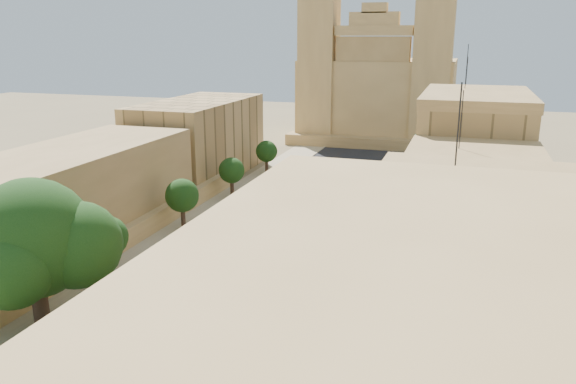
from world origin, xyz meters
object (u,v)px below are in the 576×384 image
Objects in this scene: car_cream at (297,258)px; pedestrian_c at (343,304)px; car_white_b at (333,193)px; bus_cream_east at (356,225)px; street_tree_d at (267,152)px; pedestrian_a at (333,296)px; car_blue_a at (232,238)px; ficus_tree at (34,243)px; bus_green_north at (67,343)px; car_white_a at (242,219)px; car_blue_b at (322,164)px; bus_red_east at (297,284)px; church at (378,86)px; street_tree_c at (232,171)px; street_tree_b at (182,196)px; street_tree_a at (107,237)px; car_dkblue at (318,170)px; olive_pickup at (342,253)px; red_truck at (206,302)px.

car_cream is 9.35m from pedestrian_c.
bus_cream_east is at bearing 88.34° from car_white_b.
bus_cream_east reaches higher than pedestrian_c.
pedestrian_a is (17.50, -35.53, -2.23)m from street_tree_d.
street_tree_d is 27.46m from car_blue_a.
bus_green_north is at bearing -35.10° from ficus_tree.
car_blue_b is at bearing 64.17° from car_white_a.
bus_red_east is at bearing -57.96° from car_blue_b.
church is at bearing 102.19° from car_blue_b.
street_tree_c is 11.99m from car_white_b.
pedestrian_a reaches higher than car_white_a.
ficus_tree is at bearing -89.06° from car_blue_a.
car_blue_a is (6.19, -2.66, -2.63)m from street_tree_b.
bus_cream_east is 11.40m from car_blue_a.
street_tree_a is 41.93m from car_blue_b.
street_tree_a is 12.19m from bus_green_north.
bus_cream_east is 29.00m from car_blue_b.
car_blue_a reaches higher than car_cream.
bus_red_east is 14.13m from bus_cream_east.
car_blue_b reaches higher than car_white_b.
street_tree_d is at bearing 80.32° from car_white_a.
street_tree_d is 7.33m from car_dkblue.
bus_cream_east is at bearing -100.62° from pedestrian_a.
car_blue_a is (1.32, 20.34, -0.65)m from bus_green_north.
pedestrian_a is at bearing -53.36° from street_tree_c.
car_blue_a is 1.16× the size of car_blue_b.
car_white_a reaches higher than car_blue_b.
bus_red_east is at bearing 67.07° from bus_cream_east.
street_tree_a is at bearing -154.13° from olive_pickup.
pedestrian_a is at bearing -33.37° from street_tree_b.
olive_pickup reaches higher than car_white_a.
car_white_b is 0.90× the size of car_blue_b.
street_tree_c is 0.46× the size of bus_cream_east.
red_truck is 31.29m from car_white_b.
car_white_b is at bearing -38.27° from street_tree_d.
car_cream is 7.78m from pedestrian_a.
olive_pickup is (16.50, -16.00, -2.08)m from street_tree_c.
bus_green_north is 3.05× the size of car_white_b.
street_tree_c is 28.30m from bus_red_east.
car_white_a is at bearing -72.47° from car_blue_b.
car_cream is at bearing -21.52° from street_tree_b.
street_tree_a reaches higher than bus_red_east.
red_truck reaches higher than car_white_a.
church is at bearing 96.33° from olive_pickup.
ficus_tree reaches higher than bus_red_east.
street_tree_c is at bearing -69.96° from bus_red_east.
street_tree_d is 0.41× the size of bus_red_east.
church is 40.56m from car_white_b.
car_dkblue is (-6.17, 30.13, 0.12)m from car_cream.
street_tree_d reaches higher than bus_green_north.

